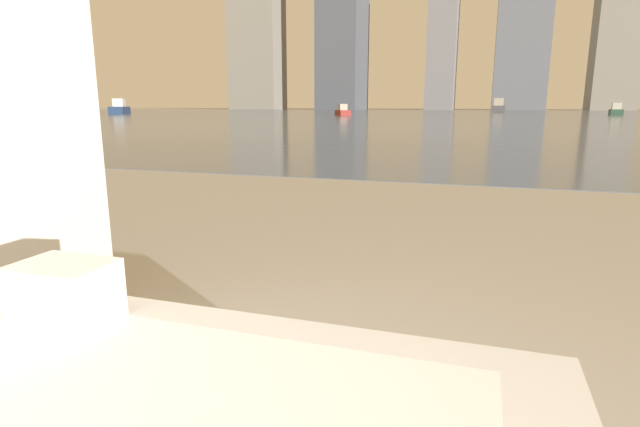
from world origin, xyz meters
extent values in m
cube|color=white|center=(-0.32, 0.86, 0.55)|extent=(0.24, 0.18, 0.04)
cube|color=white|center=(-0.32, 0.86, 0.59)|extent=(0.24, 0.18, 0.04)
cube|color=white|center=(-0.32, 0.86, 0.63)|extent=(0.24, 0.18, 0.04)
cube|color=white|center=(-0.32, 0.86, 0.67)|extent=(0.24, 0.18, 0.04)
cube|color=slate|center=(0.00, 62.00, 0.01)|extent=(180.00, 110.00, 0.01)
cube|color=maroon|center=(-13.66, 51.95, 0.29)|extent=(2.42, 3.31, 0.55)
cube|color=#B2A893|center=(-13.66, 51.95, 0.88)|extent=(1.25, 1.42, 0.63)
cube|color=#4C4C51|center=(2.71, 84.93, 0.50)|extent=(2.08, 5.70, 0.99)
cube|color=#B2A893|center=(2.71, 84.93, 1.56)|extent=(1.46, 2.15, 1.13)
cube|color=#335647|center=(14.41, 63.01, 0.32)|extent=(1.66, 3.63, 0.61)
cube|color=silver|center=(14.41, 63.01, 0.97)|extent=(1.04, 1.42, 0.70)
cube|color=navy|center=(-43.21, 53.19, 0.45)|extent=(3.86, 5.21, 0.87)
cube|color=silver|center=(-43.21, 53.19, 1.38)|extent=(1.98, 2.24, 1.00)
cube|color=slate|center=(-9.12, 118.00, 13.88)|extent=(6.04, 9.81, 27.76)
camera|label=1|loc=(0.71, -0.11, 1.09)|focal=28.00mm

